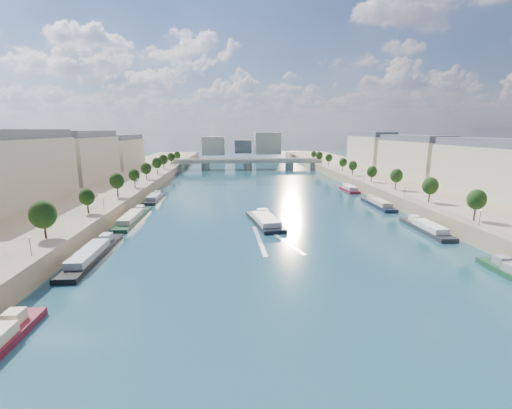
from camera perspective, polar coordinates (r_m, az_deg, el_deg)
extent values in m
plane|color=#0C2D37|center=(141.17, 1.04, 0.22)|extent=(700.00, 700.00, 0.00)
cube|color=#9E8460|center=(152.29, -27.05, 0.71)|extent=(44.00, 520.00, 5.00)
cube|color=#9E8460|center=(163.56, 27.06, 1.43)|extent=(44.00, 520.00, 5.00)
cube|color=gray|center=(146.61, -21.75, 1.80)|extent=(14.00, 520.00, 0.10)
cube|color=gray|center=(155.93, 22.42, 2.33)|extent=(14.00, 520.00, 0.10)
cylinder|color=#382B1E|center=(93.01, -31.27, -3.65)|extent=(0.50, 0.50, 3.82)
ellipsoid|color=black|center=(92.19, -31.52, -1.50)|extent=(4.80, 4.80, 5.52)
cylinder|color=#382B1E|center=(114.20, -25.90, -0.40)|extent=(0.50, 0.50, 3.82)
ellipsoid|color=black|center=(113.53, -26.07, 1.37)|extent=(4.80, 4.80, 5.52)
cylinder|color=#382B1E|center=(136.32, -22.25, 1.82)|extent=(0.50, 0.50, 3.82)
ellipsoid|color=black|center=(135.76, -22.37, 3.31)|extent=(4.80, 4.80, 5.52)
cylinder|color=#382B1E|center=(158.99, -19.62, 3.41)|extent=(0.50, 0.50, 3.82)
ellipsoid|color=black|center=(158.51, -19.72, 4.69)|extent=(4.80, 4.80, 5.52)
cylinder|color=#382B1E|center=(182.00, -17.65, 4.59)|extent=(0.50, 0.50, 3.82)
ellipsoid|color=black|center=(181.58, -17.72, 5.71)|extent=(4.80, 4.80, 5.52)
cylinder|color=#382B1E|center=(205.23, -16.12, 5.51)|extent=(0.50, 0.50, 3.82)
ellipsoid|color=black|center=(204.87, -16.18, 6.50)|extent=(4.80, 4.80, 5.52)
cylinder|color=#382B1E|center=(228.63, -14.89, 6.23)|extent=(0.50, 0.50, 3.82)
ellipsoid|color=black|center=(228.30, -14.94, 7.13)|extent=(4.80, 4.80, 5.52)
cylinder|color=#382B1E|center=(252.14, -13.90, 6.82)|extent=(0.50, 0.50, 3.82)
ellipsoid|color=black|center=(251.84, -13.94, 7.63)|extent=(4.80, 4.80, 5.52)
cylinder|color=#382B1E|center=(275.73, -13.07, 7.30)|extent=(0.50, 0.50, 3.82)
ellipsoid|color=black|center=(275.46, -13.10, 8.05)|extent=(4.80, 4.80, 5.52)
cylinder|color=#382B1E|center=(112.72, 32.76, -1.29)|extent=(0.50, 0.50, 3.82)
ellipsoid|color=black|center=(112.05, 32.97, 0.49)|extent=(4.80, 4.80, 5.52)
cylinder|color=#382B1E|center=(132.21, 26.64, 1.12)|extent=(0.50, 0.50, 3.82)
ellipsoid|color=black|center=(131.64, 26.79, 2.65)|extent=(4.80, 4.80, 5.52)
cylinder|color=#382B1E|center=(152.99, 22.13, 2.89)|extent=(0.50, 0.50, 3.82)
ellipsoid|color=black|center=(152.50, 22.24, 4.22)|extent=(4.80, 4.80, 5.52)
cylinder|color=#382B1E|center=(174.60, 18.71, 4.21)|extent=(0.50, 0.50, 3.82)
ellipsoid|color=black|center=(174.17, 18.79, 5.38)|extent=(4.80, 4.80, 5.52)
cylinder|color=#382B1E|center=(196.76, 16.04, 5.23)|extent=(0.50, 0.50, 3.82)
ellipsoid|color=black|center=(196.38, 16.10, 6.27)|extent=(4.80, 4.80, 5.52)
cylinder|color=#382B1E|center=(219.31, 13.91, 6.04)|extent=(0.50, 0.50, 3.82)
ellipsoid|color=black|center=(218.97, 13.96, 6.97)|extent=(4.80, 4.80, 5.52)
cylinder|color=#382B1E|center=(242.14, 12.18, 6.69)|extent=(0.50, 0.50, 3.82)
ellipsoid|color=black|center=(241.83, 12.22, 7.53)|extent=(4.80, 4.80, 5.52)
cylinder|color=#382B1E|center=(265.17, 10.74, 7.22)|extent=(0.50, 0.50, 3.82)
ellipsoid|color=black|center=(264.89, 10.77, 7.99)|extent=(4.80, 4.80, 5.52)
cylinder|color=#382B1E|center=(288.37, 9.53, 7.66)|extent=(0.50, 0.50, 3.82)
ellipsoid|color=black|center=(288.11, 9.56, 8.37)|extent=(4.80, 4.80, 5.52)
cylinder|color=black|center=(81.71, -33.47, -5.88)|extent=(0.14, 0.14, 4.00)
sphere|color=#FFE5B2|center=(81.15, -33.65, -4.46)|extent=(0.36, 0.36, 0.36)
cylinder|color=black|center=(116.93, -24.06, 0.09)|extent=(0.14, 0.14, 4.00)
sphere|color=#FFE5B2|center=(116.54, -24.15, 1.09)|extent=(0.36, 0.36, 0.36)
cylinder|color=black|center=(154.50, -19.12, 3.23)|extent=(0.14, 0.14, 4.00)
sphere|color=#FFE5B2|center=(154.21, -19.17, 4.00)|extent=(0.36, 0.36, 0.36)
cylinder|color=black|center=(193.05, -16.11, 5.13)|extent=(0.14, 0.14, 4.00)
sphere|color=#FFE5B2|center=(192.81, -16.15, 5.75)|extent=(0.36, 0.36, 0.36)
cylinder|color=black|center=(232.09, -14.11, 6.38)|extent=(0.14, 0.14, 4.00)
sphere|color=#FFE5B2|center=(231.89, -14.13, 6.90)|extent=(0.36, 0.36, 0.36)
cylinder|color=black|center=(107.34, 33.26, -1.90)|extent=(0.14, 0.14, 4.00)
sphere|color=#FFE5B2|center=(106.92, 33.39, -0.81)|extent=(0.36, 0.36, 0.36)
cylinder|color=black|center=(140.42, 23.51, 2.03)|extent=(0.14, 0.14, 4.00)
sphere|color=#FFE5B2|center=(140.10, 23.59, 2.87)|extent=(0.36, 0.36, 0.36)
cylinder|color=black|center=(176.40, 17.59, 4.39)|extent=(0.14, 0.14, 4.00)
sphere|color=#FFE5B2|center=(176.14, 17.63, 5.07)|extent=(0.36, 0.36, 0.36)
cylinder|color=black|center=(213.81, 13.68, 5.92)|extent=(0.14, 0.14, 4.00)
sphere|color=#FFE5B2|center=(213.59, 13.71, 6.48)|extent=(0.36, 0.36, 0.36)
cylinder|color=black|center=(252.01, 10.94, 6.97)|extent=(0.14, 0.14, 4.00)
sphere|color=#FFE5B2|center=(251.83, 10.96, 7.45)|extent=(0.36, 0.36, 0.36)
cube|color=#BFB493|center=(141.43, -35.06, 4.16)|extent=(16.00, 52.00, 20.00)
cube|color=#474C54|center=(140.70, -35.64, 8.83)|extent=(14.72, 50.44, 3.20)
cube|color=#BFB493|center=(193.24, -26.34, 6.73)|extent=(16.00, 52.00, 20.00)
cube|color=#474C54|center=(192.70, -26.67, 10.16)|extent=(14.72, 50.44, 3.20)
cube|color=#BFB493|center=(247.80, -21.34, 8.13)|extent=(16.00, 52.00, 20.00)
cube|color=#474C54|center=(247.39, -21.55, 10.80)|extent=(14.72, 50.44, 3.20)
cube|color=#BFB493|center=(155.58, 34.83, 4.74)|extent=(16.00, 52.00, 20.00)
cube|color=#474C54|center=(154.92, 35.36, 8.98)|extent=(14.72, 50.44, 3.20)
cube|color=#BFB493|center=(203.82, 24.67, 7.11)|extent=(16.00, 52.00, 20.00)
cube|color=#474C54|center=(203.32, 24.97, 10.36)|extent=(14.72, 50.44, 3.20)
cube|color=#BFB493|center=(256.14, 18.48, 8.45)|extent=(16.00, 52.00, 20.00)
cube|color=#474C54|center=(255.74, 18.66, 11.03)|extent=(14.72, 50.44, 3.20)
cube|color=#BFB493|center=(348.26, -7.08, 9.68)|extent=(22.00, 18.00, 18.00)
cube|color=#BFB493|center=(359.67, 1.92, 10.17)|extent=(26.00, 20.00, 22.00)
cube|color=#474C54|center=(373.09, -2.21, 9.63)|extent=(18.00, 16.00, 14.00)
cube|color=#C1B79E|center=(262.41, -1.37, 7.22)|extent=(112.00, 11.00, 2.20)
cube|color=#C1B79E|center=(257.30, -1.32, 7.45)|extent=(112.00, 0.80, 0.90)
cube|color=#C1B79E|center=(267.26, -1.43, 7.64)|extent=(112.00, 0.80, 0.90)
cylinder|color=#C1B79E|center=(263.21, -8.39, 6.30)|extent=(6.40, 6.40, 5.00)
cylinder|color=#C1B79E|center=(262.77, -1.37, 6.42)|extent=(6.40, 6.40, 5.00)
cylinder|color=#C1B79E|center=(266.20, 5.57, 6.44)|extent=(6.40, 6.40, 5.00)
cube|color=#C1B79E|center=(265.45, -12.72, 6.18)|extent=(6.00, 12.00, 5.00)
cube|color=#C1B79E|center=(270.25, 9.78, 6.41)|extent=(6.00, 12.00, 5.00)
cube|color=black|center=(111.06, 1.48, -2.99)|extent=(11.17, 25.90, 1.79)
cube|color=white|center=(108.69, 1.59, -2.40)|extent=(8.46, 17.04, 1.61)
cube|color=white|center=(117.86, 1.13, -1.18)|extent=(4.03, 3.55, 1.80)
cube|color=silver|center=(94.65, 0.54, -5.91)|extent=(2.30, 26.03, 0.04)
cube|color=silver|center=(95.35, 4.39, -5.80)|extent=(8.50, 25.28, 0.04)
cube|color=beige|center=(65.46, -35.31, -14.99)|extent=(2.50, 2.57, 1.80)
cube|color=black|center=(90.75, -25.48, -7.79)|extent=(5.00, 29.97, 1.80)
cube|color=#B3B9C0|center=(88.12, -26.14, -7.27)|extent=(4.10, 16.48, 1.60)
cube|color=#B3B9C0|center=(98.18, -23.71, -5.04)|extent=(2.50, 3.60, 1.80)
cube|color=#173A22|center=(121.50, -19.79, -2.38)|extent=(5.00, 30.66, 1.80)
cube|color=beige|center=(118.81, -20.16, -1.89)|extent=(4.10, 16.86, 1.60)
cube|color=beige|center=(129.71, -18.78, -0.59)|extent=(2.50, 3.68, 1.80)
cube|color=#242426|center=(152.80, -16.52, 0.76)|extent=(5.00, 21.05, 1.80)
cube|color=#989AA1|center=(150.87, -16.70, 1.26)|extent=(4.10, 11.58, 1.60)
cube|color=#989AA1|center=(158.53, -16.09, 1.85)|extent=(2.50, 2.53, 1.80)
cube|color=gray|center=(91.68, 35.72, -7.57)|extent=(2.50, 2.65, 1.80)
cube|color=#262729|center=(114.74, 26.45, -3.81)|extent=(5.00, 23.30, 1.80)
cube|color=white|center=(112.78, 27.00, -3.23)|extent=(4.10, 12.81, 1.60)
cube|color=white|center=(120.14, 24.87, -2.08)|extent=(2.50, 2.80, 1.80)
cube|color=black|center=(144.25, 19.67, -0.13)|extent=(5.00, 23.80, 1.80)
cube|color=beige|center=(142.21, 20.02, 0.38)|extent=(4.10, 13.09, 1.60)
cube|color=beige|center=(150.32, 18.64, 1.13)|extent=(2.50, 2.86, 1.80)
cube|color=maroon|center=(175.44, 15.26, 2.28)|extent=(5.00, 17.74, 1.80)
cube|color=silver|center=(173.84, 15.44, 2.75)|extent=(4.10, 9.76, 1.60)
cube|color=silver|center=(180.11, 14.74, 3.14)|extent=(2.50, 2.13, 1.80)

